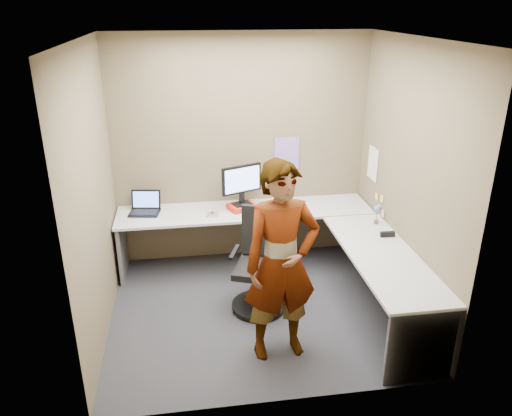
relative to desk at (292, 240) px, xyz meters
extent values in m
plane|color=#26262B|center=(-0.44, -0.39, -0.59)|extent=(3.00, 3.00, 0.00)
plane|color=brown|center=(-0.44, 0.91, 0.76)|extent=(3.00, 0.00, 3.00)
plane|color=brown|center=(1.06, -0.39, 0.76)|extent=(0.00, 2.70, 2.70)
plane|color=brown|center=(-1.94, -0.39, 0.76)|extent=(0.00, 2.70, 2.70)
plane|color=white|center=(-0.44, -0.39, 2.11)|extent=(3.00, 3.00, 0.00)
cube|color=#B7B7B7|center=(-0.44, 0.59, 0.13)|extent=(2.96, 0.65, 0.03)
cube|color=#B7B7B7|center=(0.74, -0.71, 0.13)|extent=(0.65, 1.91, 0.03)
cube|color=#59595B|center=(-1.88, 0.59, -0.24)|extent=(0.04, 0.60, 0.70)
cube|color=#59595B|center=(1.00, 0.59, -0.24)|extent=(0.04, 0.60, 0.70)
cube|color=#59595B|center=(0.74, -1.63, -0.24)|extent=(0.60, 0.04, 0.70)
cube|color=red|center=(-0.47, 0.61, 0.17)|extent=(0.37, 0.33, 0.06)
cube|color=black|center=(-0.47, 0.61, 0.21)|extent=(0.24, 0.21, 0.02)
cube|color=black|center=(-0.47, 0.63, 0.28)|extent=(0.06, 0.06, 0.12)
cube|color=black|center=(-0.47, 0.63, 0.51)|extent=(0.47, 0.22, 0.33)
cube|color=#93AFFF|center=(-0.46, 0.61, 0.51)|extent=(0.41, 0.17, 0.28)
cube|color=black|center=(-1.59, 0.65, 0.15)|extent=(0.37, 0.29, 0.02)
cube|color=black|center=(-1.57, 0.77, 0.27)|extent=(0.34, 0.12, 0.22)
cube|color=#456CDC|center=(-1.57, 0.77, 0.27)|extent=(0.30, 0.10, 0.18)
cube|color=#B7B7BC|center=(-0.83, 0.45, 0.16)|extent=(0.12, 0.08, 0.04)
sphere|color=red|center=(-0.83, 0.44, 0.19)|extent=(0.04, 0.04, 0.04)
cone|color=white|center=(-0.41, 0.36, 0.17)|extent=(0.10, 0.10, 0.06)
cube|color=black|center=(0.93, -0.34, 0.17)|extent=(0.15, 0.05, 0.05)
cylinder|color=brown|center=(0.93, -0.01, 0.16)|extent=(0.05, 0.05, 0.04)
cylinder|color=#338C3F|center=(0.93, -0.01, 0.25)|extent=(0.01, 0.01, 0.14)
sphere|color=#4579F3|center=(0.93, -0.01, 0.32)|extent=(0.07, 0.07, 0.07)
cube|color=#846BB7|center=(0.11, 0.90, 0.71)|extent=(0.30, 0.01, 0.40)
cube|color=white|center=(1.05, 0.51, 0.66)|extent=(0.01, 0.28, 0.38)
cube|color=#F2E059|center=(1.05, 0.16, 0.36)|extent=(0.01, 0.07, 0.07)
cube|color=pink|center=(1.05, 0.21, 0.23)|extent=(0.01, 0.07, 0.07)
cube|color=pink|center=(1.05, 0.09, 0.21)|extent=(0.01, 0.07, 0.07)
cube|color=#F2E059|center=(1.05, 0.31, 0.33)|extent=(0.01, 0.07, 0.07)
cylinder|color=black|center=(-0.42, -0.37, -0.55)|extent=(0.56, 0.56, 0.04)
cylinder|color=black|center=(-0.42, -0.37, -0.33)|extent=(0.06, 0.06, 0.40)
cube|color=black|center=(-0.42, -0.37, -0.12)|extent=(0.59, 0.59, 0.07)
cube|color=black|center=(-0.35, -0.16, 0.21)|extent=(0.43, 0.20, 0.55)
cube|color=black|center=(-0.66, -0.28, 0.05)|extent=(0.14, 0.29, 0.03)
cube|color=black|center=(-0.19, -0.46, 0.05)|extent=(0.14, 0.29, 0.03)
imported|color=#999399|center=(-0.33, -1.06, 0.33)|extent=(0.72, 0.52, 1.83)
camera|label=1|loc=(-1.10, -4.75, 2.40)|focal=35.00mm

